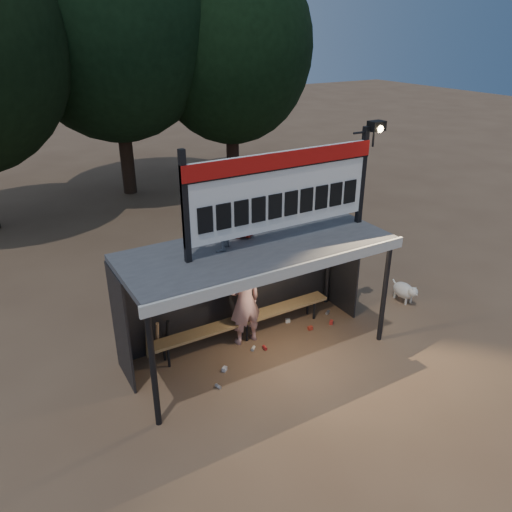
{
  "coord_description": "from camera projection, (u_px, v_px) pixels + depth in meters",
  "views": [
    {
      "loc": [
        -4.17,
        -7.11,
        5.94
      ],
      "look_at": [
        0.2,
        0.4,
        1.9
      ],
      "focal_mm": 35.0,
      "sensor_mm": 36.0,
      "label": 1
    }
  ],
  "objects": [
    {
      "name": "dog",
      "position": [
        405.0,
        291.0,
        11.67
      ],
      "size": [
        0.36,
        0.81,
        0.49
      ],
      "color": "beige",
      "rests_on": "ground"
    },
    {
      "name": "dugout_shelter",
      "position": [
        251.0,
        264.0,
        9.39
      ],
      "size": [
        5.1,
        2.08,
        2.32
      ],
      "color": "#404143",
      "rests_on": "ground"
    },
    {
      "name": "player",
      "position": [
        245.0,
        301.0,
        9.91
      ],
      "size": [
        0.7,
        0.47,
        1.89
      ],
      "primitive_type": "imported",
      "rotation": [
        0.0,
        0.0,
        3.16
      ],
      "color": "silver",
      "rests_on": "ground"
    },
    {
      "name": "litter",
      "position": [
        280.0,
        340.0,
        10.27
      ],
      "size": [
        3.38,
        1.31,
        0.08
      ],
      "color": "#B2241E",
      "rests_on": "ground"
    },
    {
      "name": "tree_mid",
      "position": [
        111.0,
        17.0,
        16.84
      ],
      "size": [
        7.22,
        7.22,
        10.36
      ],
      "color": "black",
      "rests_on": "ground"
    },
    {
      "name": "scoreboard_assembly",
      "position": [
        285.0,
        187.0,
        8.82
      ],
      "size": [
        4.1,
        0.27,
        1.99
      ],
      "color": "black",
      "rests_on": "dugout_shelter"
    },
    {
      "name": "bench",
      "position": [
        244.0,
        320.0,
        10.22
      ],
      "size": [
        4.0,
        0.35,
        0.48
      ],
      "color": "olive",
      "rests_on": "ground"
    },
    {
      "name": "child_a",
      "position": [
        219.0,
        225.0,
        8.62
      ],
      "size": [
        0.57,
        0.56,
        0.93
      ],
      "primitive_type": "imported",
      "rotation": [
        0.0,
        0.0,
        3.89
      ],
      "color": "gray",
      "rests_on": "dugout_shelter"
    },
    {
      "name": "child_b",
      "position": [
        242.0,
        209.0,
        9.13
      ],
      "size": [
        0.63,
        0.53,
        1.1
      ],
      "primitive_type": "imported",
      "rotation": [
        0.0,
        0.0,
        2.74
      ],
      "color": "#B52A1B",
      "rests_on": "dugout_shelter"
    },
    {
      "name": "bats",
      "position": [
        157.0,
        339.0,
        9.63
      ],
      "size": [
        0.48,
        0.33,
        0.84
      ],
      "color": "olive",
      "rests_on": "ground"
    },
    {
      "name": "tree_right",
      "position": [
        231.0,
        47.0,
        18.3
      ],
      "size": [
        6.08,
        6.08,
        8.72
      ],
      "color": "black",
      "rests_on": "ground"
    },
    {
      "name": "ground",
      "position": [
        257.0,
        351.0,
        9.98
      ],
      "size": [
        80.0,
        80.0,
        0.0
      ],
      "primitive_type": "plane",
      "color": "brown",
      "rests_on": "ground"
    }
  ]
}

